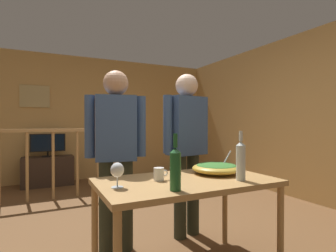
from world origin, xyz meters
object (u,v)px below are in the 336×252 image
wine_glass (117,171)px  wine_bottle_clear (241,160)px  wine_bottle_green (175,168)px  mug_white (159,174)px  framed_picture (35,96)px  salad_bowl (216,168)px  tv_console (48,171)px  person_standing_right (187,140)px  stair_railing (43,156)px  flat_screen_tv (48,143)px  person_standing_left (116,145)px  serving_table (187,189)px

wine_glass → wine_bottle_clear: wine_bottle_clear is taller
wine_bottle_green → mug_white: (0.03, 0.31, -0.10)m
framed_picture → salad_bowl: bearing=-69.9°
salad_bowl → wine_glass: (-0.88, -0.11, 0.06)m
wine_bottle_clear → salad_bowl: bearing=90.6°
tv_console → person_standing_right: 3.38m
wine_bottle_clear → mug_white: (-0.55, 0.26, -0.10)m
stair_railing → person_standing_right: person_standing_right is taller
stair_railing → wine_bottle_clear: bearing=-65.9°
framed_picture → tv_console: size_ratio=0.58×
framed_picture → flat_screen_tv: size_ratio=0.86×
wine_bottle_clear → person_standing_left: person_standing_left is taller
wine_bottle_green → person_standing_left: 0.92m
tv_console → person_standing_right: person_standing_right is taller
flat_screen_tv → serving_table: bearing=-76.6°
wine_glass → person_standing_left: bearing=75.9°
tv_console → wine_glass: (0.33, -3.73, 0.59)m
flat_screen_tv → wine_glass: flat_screen_tv is taller
mug_white → person_standing_left: size_ratio=0.07×
framed_picture → wine_bottle_clear: size_ratio=1.42×
tv_console → serving_table: (0.87, -3.70, 0.40)m
wine_bottle_green → person_standing_right: bearing=56.2°
stair_railing → wine_glass: bearing=-81.2°
salad_bowl → wine_bottle_green: size_ratio=1.13×
salad_bowl → wine_bottle_clear: (0.00, -0.30, 0.10)m
wine_glass → wine_bottle_clear: (0.89, -0.19, 0.04)m
wine_bottle_green → person_standing_right: size_ratio=0.21×
mug_white → person_standing_left: bearing=106.0°
salad_bowl → person_standing_left: size_ratio=0.25×
stair_railing → wine_bottle_clear: (1.31, -2.93, 0.23)m
salad_bowl → wine_bottle_clear: 0.31m
tv_console → person_standing_left: person_standing_left is taller
wine_bottle_green → wine_glass: bearing=143.2°
stair_railing → mug_white: (0.76, -2.66, 0.13)m
flat_screen_tv → serving_table: size_ratio=0.46×
stair_railing → person_standing_left: 2.18m
stair_railing → person_standing_right: (1.34, -2.07, 0.33)m
mug_white → stair_railing: bearing=106.0°
mug_white → framed_picture: bearing=102.7°
person_standing_right → stair_railing: bearing=-69.0°
wine_bottle_green → person_standing_right: 1.09m
serving_table → person_standing_right: person_standing_right is taller
tv_console → salad_bowl: salad_bowl is taller
stair_railing → person_standing_left: size_ratio=1.56×
tv_console → flat_screen_tv: flat_screen_tv is taller
wine_glass → framed_picture: bearing=97.8°
stair_railing → wine_bottle_clear: stair_railing is taller
wine_glass → wine_bottle_clear: 0.91m
framed_picture → serving_table: size_ratio=0.39×
tv_console → flat_screen_tv: bearing=-90.0°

